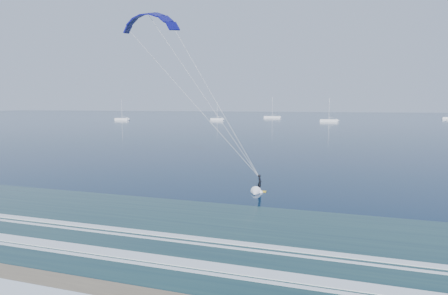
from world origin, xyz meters
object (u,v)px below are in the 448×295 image
Objects in this scene: sailboat_3 at (329,120)px; kitesurfer_rig at (203,95)px; sailboat_2 at (272,117)px; sailboat_0 at (122,119)px; sailboat_1 at (217,119)px.

kitesurfer_rig is at bearing -90.11° from sailboat_3.
sailboat_3 is (38.61, -43.56, -0.01)m from sailboat_2.
kitesurfer_rig is at bearing -80.00° from sailboat_2.
sailboat_3 is at bearing 9.23° from sailboat_0.
sailboat_1 is (50.76, 16.07, -0.01)m from sailboat_0.
sailboat_2 is at bearing 131.56° from sailboat_3.
sailboat_2 reaches higher than sailboat_0.
kitesurfer_rig is 220.57m from sailboat_2.
kitesurfer_rig is 181.89m from sailboat_1.
sailboat_3 is (60.17, 1.96, 0.01)m from sailboat_1.
sailboat_0 is 0.93× the size of sailboat_3.
sailboat_3 reaches higher than sailboat_1.
sailboat_3 is at bearing 1.86° from sailboat_1.
sailboat_2 is (21.56, 45.51, 0.02)m from sailboat_1.
sailboat_0 is (-110.60, 155.44, -9.22)m from kitesurfer_rig.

